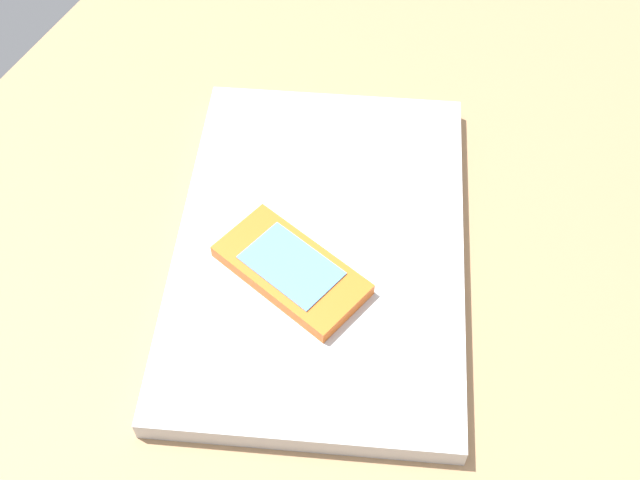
% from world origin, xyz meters
% --- Properties ---
extents(desk_surface, '(1.20, 0.80, 0.03)m').
position_xyz_m(desk_surface, '(0.00, 0.00, 0.01)').
color(desk_surface, '#9E7751').
rests_on(desk_surface, ground).
extents(laptop_closed, '(0.39, 0.32, 0.02)m').
position_xyz_m(laptop_closed, '(-0.09, -0.04, 0.04)').
color(laptop_closed, '#B7BABC').
rests_on(laptop_closed, desk_surface).
extents(cell_phone_on_laptop, '(0.09, 0.13, 0.01)m').
position_xyz_m(cell_phone_on_laptop, '(-0.06, -0.04, 0.06)').
color(cell_phone_on_laptop, orange).
rests_on(cell_phone_on_laptop, laptop_closed).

